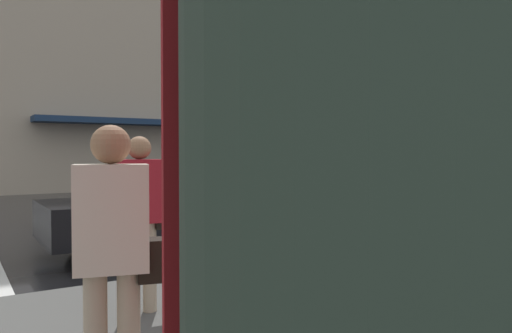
{
  "coord_description": "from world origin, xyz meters",
  "views": [
    {
      "loc": [
        -8.76,
        -3.57,
        1.68
      ],
      "look_at": [
        3.1,
        -11.01,
        1.27
      ],
      "focal_mm": 34.23,
      "sensor_mm": 36.0,
      "label": 1
    }
  ],
  "objects": [
    {
      "name": "pedestrian_with_floral_umbrella",
      "position": [
        -5.08,
        -6.8,
        1.75
      ],
      "size": [
        1.02,
        1.02,
        2.0
      ],
      "color": "beige",
      "rests_on": "sidewalk_pavement"
    },
    {
      "name": "pedestrian_far_down_pavement",
      "position": [
        -6.04,
        -4.35,
        1.13
      ],
      "size": [
        0.36,
        0.65,
        1.68
      ],
      "color": "beige",
      "rests_on": "sidewalk_pavement"
    },
    {
      "name": "billboard_column",
      "position": [
        -7.8,
        -4.73,
        2.05
      ],
      "size": [
        1.44,
        1.44,
        3.7
      ],
      "color": "#28382D",
      "rests_on": "sidewalk_pavement"
    },
    {
      "name": "pedestrian_in_red_jacket",
      "position": [
        -4.28,
        -5.11,
        1.13
      ],
      "size": [
        0.29,
        0.64,
        1.68
      ],
      "color": "maroon",
      "rests_on": "sidewalk_pavement"
    },
    {
      "name": "car_black",
      "position": [
        -1.0,
        -6.78,
        0.76
      ],
      "size": [
        1.85,
        4.1,
        1.41
      ],
      "color": "black",
      "rests_on": "ground_plane"
    }
  ]
}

